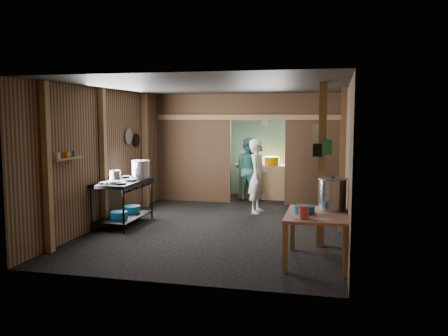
% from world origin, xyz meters
% --- Properties ---
extents(floor, '(4.50, 7.00, 0.00)m').
position_xyz_m(floor, '(0.00, 0.00, 0.00)').
color(floor, black).
rests_on(floor, ground).
extents(ceiling, '(4.50, 7.00, 0.00)m').
position_xyz_m(ceiling, '(0.00, 0.00, 2.60)').
color(ceiling, '#3F3A37').
rests_on(ceiling, ground).
extents(wall_back, '(4.50, 0.00, 2.60)m').
position_xyz_m(wall_back, '(0.00, 3.50, 1.30)').
color(wall_back, brown).
rests_on(wall_back, ground).
extents(wall_front, '(4.50, 0.00, 2.60)m').
position_xyz_m(wall_front, '(0.00, -3.50, 1.30)').
color(wall_front, brown).
rests_on(wall_front, ground).
extents(wall_left, '(0.00, 7.00, 2.60)m').
position_xyz_m(wall_left, '(-2.25, 0.00, 1.30)').
color(wall_left, brown).
rests_on(wall_left, ground).
extents(wall_right, '(0.00, 7.00, 2.60)m').
position_xyz_m(wall_right, '(2.25, 0.00, 1.30)').
color(wall_right, brown).
rests_on(wall_right, ground).
extents(partition_left, '(1.85, 0.10, 2.60)m').
position_xyz_m(partition_left, '(-1.32, 2.20, 1.30)').
color(partition_left, '#422D1F').
rests_on(partition_left, floor).
extents(partition_right, '(1.35, 0.10, 2.60)m').
position_xyz_m(partition_right, '(1.57, 2.20, 1.30)').
color(partition_right, '#422D1F').
rests_on(partition_right, floor).
extents(partition_header, '(1.30, 0.10, 0.60)m').
position_xyz_m(partition_header, '(0.25, 2.20, 2.30)').
color(partition_header, '#422D1F').
rests_on(partition_header, wall_back).
extents(turquoise_panel, '(4.40, 0.06, 2.50)m').
position_xyz_m(turquoise_panel, '(0.00, 3.44, 1.25)').
color(turquoise_panel, '#79C3C6').
rests_on(turquoise_panel, wall_back).
extents(back_counter, '(1.20, 0.50, 0.85)m').
position_xyz_m(back_counter, '(0.30, 2.95, 0.42)').
color(back_counter, '#A17B51').
rests_on(back_counter, floor).
extents(wall_clock, '(0.20, 0.03, 0.20)m').
position_xyz_m(wall_clock, '(0.25, 3.40, 1.90)').
color(wall_clock, silver).
rests_on(wall_clock, wall_back).
extents(post_left_a, '(0.10, 0.12, 2.60)m').
position_xyz_m(post_left_a, '(-2.18, -2.60, 1.30)').
color(post_left_a, '#A17B51').
rests_on(post_left_a, floor).
extents(post_left_b, '(0.10, 0.12, 2.60)m').
position_xyz_m(post_left_b, '(-2.18, -0.80, 1.30)').
color(post_left_b, '#A17B51').
rests_on(post_left_b, floor).
extents(post_left_c, '(0.10, 0.12, 2.60)m').
position_xyz_m(post_left_c, '(-2.18, 1.20, 1.30)').
color(post_left_c, '#A17B51').
rests_on(post_left_c, floor).
extents(post_right, '(0.10, 0.12, 2.60)m').
position_xyz_m(post_right, '(2.18, -0.20, 1.30)').
color(post_right, '#A17B51').
rests_on(post_right, floor).
extents(post_free, '(0.12, 0.12, 2.60)m').
position_xyz_m(post_free, '(1.85, -1.30, 1.30)').
color(post_free, '#A17B51').
rests_on(post_free, floor).
extents(cross_beam, '(4.40, 0.12, 0.12)m').
position_xyz_m(cross_beam, '(0.00, 2.15, 2.05)').
color(cross_beam, '#A17B51').
rests_on(cross_beam, wall_left).
extents(pan_lid_big, '(0.03, 0.34, 0.34)m').
position_xyz_m(pan_lid_big, '(-2.21, 0.40, 1.65)').
color(pan_lid_big, gray).
rests_on(pan_lid_big, wall_left).
extents(pan_lid_small, '(0.03, 0.30, 0.30)m').
position_xyz_m(pan_lid_small, '(-2.21, 0.80, 1.55)').
color(pan_lid_small, black).
rests_on(pan_lid_small, wall_left).
extents(wall_shelf, '(0.14, 0.80, 0.03)m').
position_xyz_m(wall_shelf, '(-2.15, -2.10, 1.40)').
color(wall_shelf, '#A17B51').
rests_on(wall_shelf, wall_left).
extents(jar_white, '(0.07, 0.07, 0.10)m').
position_xyz_m(jar_white, '(-2.15, -2.35, 1.47)').
color(jar_white, silver).
rests_on(jar_white, wall_shelf).
extents(jar_yellow, '(0.08, 0.08, 0.10)m').
position_xyz_m(jar_yellow, '(-2.15, -2.10, 1.47)').
color(jar_yellow, '#C57200').
rests_on(jar_yellow, wall_shelf).
extents(jar_green, '(0.06, 0.06, 0.10)m').
position_xyz_m(jar_green, '(-2.15, -1.88, 1.47)').
color(jar_green, '#2C8250').
rests_on(jar_green, wall_shelf).
extents(bag_white, '(0.22, 0.15, 0.32)m').
position_xyz_m(bag_white, '(1.80, -1.22, 1.78)').
color(bag_white, silver).
rests_on(bag_white, post_free).
extents(bag_green, '(0.16, 0.12, 0.24)m').
position_xyz_m(bag_green, '(1.92, -1.36, 1.60)').
color(bag_green, '#2C8250').
rests_on(bag_green, post_free).
extents(bag_black, '(0.14, 0.10, 0.20)m').
position_xyz_m(bag_black, '(1.78, -1.38, 1.55)').
color(bag_black, black).
rests_on(bag_black, post_free).
extents(gas_range, '(0.75, 1.45, 0.86)m').
position_xyz_m(gas_range, '(-1.88, -0.63, 0.43)').
color(gas_range, black).
rests_on(gas_range, floor).
extents(prep_table, '(0.87, 1.20, 0.71)m').
position_xyz_m(prep_table, '(1.83, -2.20, 0.36)').
color(prep_table, tan).
rests_on(prep_table, floor).
extents(stove_pot_large, '(0.49, 0.49, 0.37)m').
position_xyz_m(stove_pot_large, '(-1.71, -0.15, 1.02)').
color(stove_pot_large, '#AFAFBB').
rests_on(stove_pot_large, gas_range).
extents(stove_pot_med, '(0.28, 0.28, 0.21)m').
position_xyz_m(stove_pot_med, '(-2.05, -0.63, 0.94)').
color(stove_pot_med, '#AFAFBB').
rests_on(stove_pot_med, gas_range).
extents(frying_pan, '(0.33, 0.52, 0.06)m').
position_xyz_m(frying_pan, '(-1.88, -1.00, 0.88)').
color(frying_pan, gray).
rests_on(frying_pan, gas_range).
extents(blue_tub_front, '(0.32, 0.32, 0.13)m').
position_xyz_m(blue_tub_front, '(-1.88, -0.83, 0.23)').
color(blue_tub_front, '#116190').
rests_on(blue_tub_front, gas_range).
extents(blue_tub_back, '(0.32, 0.32, 0.13)m').
position_xyz_m(blue_tub_back, '(-1.88, -0.24, 0.23)').
color(blue_tub_back, '#116190').
rests_on(blue_tub_back, gas_range).
extents(stock_pot, '(0.54, 0.54, 0.49)m').
position_xyz_m(stock_pot, '(2.03, -1.88, 0.93)').
color(stock_pot, '#AFAFBB').
rests_on(stock_pot, prep_table).
extents(wash_basin, '(0.33, 0.33, 0.11)m').
position_xyz_m(wash_basin, '(1.65, -2.22, 0.76)').
color(wash_basin, '#116190').
rests_on(wash_basin, prep_table).
extents(pink_bucket, '(0.14, 0.14, 0.17)m').
position_xyz_m(pink_bucket, '(1.66, -2.55, 0.79)').
color(pink_bucket, '#D04F57').
rests_on(pink_bucket, prep_table).
extents(knife, '(0.30, 0.11, 0.01)m').
position_xyz_m(knife, '(1.70, -2.69, 0.72)').
color(knife, '#AFAFBB').
rests_on(knife, prep_table).
extents(yellow_tub, '(0.39, 0.39, 0.21)m').
position_xyz_m(yellow_tub, '(0.48, 2.95, 0.96)').
color(yellow_tub, '#C57200').
rests_on(yellow_tub, back_counter).
extents(cook, '(0.44, 0.61, 1.59)m').
position_xyz_m(cook, '(0.43, 1.12, 0.80)').
color(cook, white).
rests_on(cook, floor).
extents(worker_back, '(0.88, 0.76, 1.55)m').
position_xyz_m(worker_back, '(-0.05, 2.62, 0.78)').
color(worker_back, teal).
rests_on(worker_back, floor).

